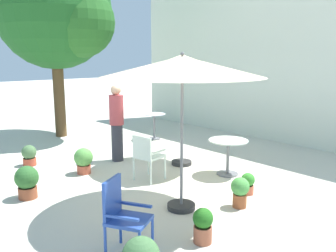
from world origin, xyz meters
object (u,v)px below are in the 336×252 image
patio_umbrella_0 (182,64)px  potted_plant_4 (203,225)px  cafe_table_0 (154,122)px  potted_plant_3 (240,191)px  cafe_table_1 (228,150)px  patio_chair_0 (122,212)px  potted_plant_1 (27,181)px  patio_chair_1 (147,154)px  potted_plant_6 (29,155)px  potted_plant_0 (84,160)px  standing_person (117,122)px  patio_umbrella_1 (182,68)px  potted_plant_2 (248,183)px  shade_tree (56,11)px

patio_umbrella_0 → potted_plant_4: patio_umbrella_0 is taller
cafe_table_0 → potted_plant_3: size_ratio=1.52×
cafe_table_1 → patio_chair_0: size_ratio=0.84×
potted_plant_1 → potted_plant_4: size_ratio=1.20×
patio_chair_0 → patio_umbrella_0: bearing=125.0°
patio_umbrella_0 → potted_plant_1: bearing=-96.2°
patio_chair_1 → potted_plant_4: size_ratio=1.91×
potted_plant_3 → potted_plant_6: size_ratio=1.07×
potted_plant_4 → potted_plant_6: bearing=-175.4°
cafe_table_0 → potted_plant_0: (1.41, -3.03, -0.23)m
patio_chair_0 → patio_chair_1: bearing=135.1°
potted_plant_1 → standing_person: standing_person is taller
patio_chair_0 → potted_plant_4: patio_chair_0 is taller
patio_umbrella_1 → potted_plant_4: bearing=-29.0°
patio_chair_1 → potted_plant_2: patio_chair_1 is taller
patio_chair_1 → standing_person: standing_person is taller
potted_plant_4 → standing_person: bearing=161.7°
potted_plant_4 → standing_person: (-3.82, 1.27, 0.66)m
patio_chair_0 → potted_plant_6: (-4.30, 0.51, -0.28)m
cafe_table_0 → potted_plant_1: bearing=-66.0°
potted_plant_1 → potted_plant_3: bearing=42.2°
cafe_table_0 → potted_plant_3: cafe_table_0 is taller
patio_umbrella_0 → cafe_table_1: size_ratio=3.12×
potted_plant_2 → potted_plant_3: 0.61m
potted_plant_6 → shade_tree: bearing=140.3°
potted_plant_0 → cafe_table_1: bearing=46.7°
shade_tree → patio_chair_1: (4.74, -0.57, -3.09)m
potted_plant_0 → potted_plant_6: potted_plant_0 is taller
potted_plant_2 → cafe_table_1: bearing=148.0°
cafe_table_1 → potted_plant_1: (-1.46, -3.47, -0.20)m
patio_chair_0 → potted_plant_4: 1.06m
patio_umbrella_1 → potted_plant_2: (0.32, 1.28, -1.98)m
potted_plant_6 → cafe_table_0: bearing=92.1°
shade_tree → cafe_table_0: 4.16m
shade_tree → patio_umbrella_0: bearing=8.2°
patio_chair_0 → potted_plant_2: bearing=92.6°
cafe_table_1 → patio_chair_0: 3.41m
cafe_table_0 → potted_plant_0: size_ratio=1.41×
patio_umbrella_1 → patio_chair_0: size_ratio=2.60×
potted_plant_1 → patio_chair_1: bearing=72.1°
patio_chair_1 → potted_plant_6: 2.81m
potted_plant_1 → potted_plant_2: bearing=51.0°
patio_chair_0 → standing_person: bearing=147.0°
cafe_table_1 → potted_plant_4: bearing=-57.5°
potted_plant_0 → potted_plant_4: bearing=-3.8°
patio_chair_0 → potted_plant_3: (0.12, 2.14, -0.25)m
cafe_table_1 → standing_person: size_ratio=0.45×
cafe_table_1 → potted_plant_2: (0.90, -0.56, -0.31)m
shade_tree → patio_chair_0: bearing=-20.0°
patio_chair_1 → potted_plant_1: patio_chair_1 is taller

